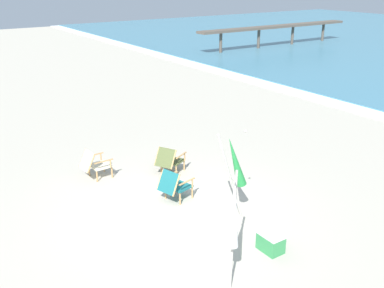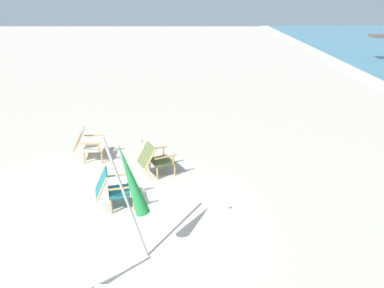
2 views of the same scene
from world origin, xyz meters
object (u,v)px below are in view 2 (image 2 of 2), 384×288
at_px(beach_chair_far_center, 112,188).
at_px(umbrella_furled_green, 131,181).
at_px(beach_chair_back_right, 87,144).
at_px(beach_chair_front_left, 155,158).

distance_m(beach_chair_far_center, umbrella_furled_green, 1.81).
bearing_deg(beach_chair_far_center, beach_chair_back_right, -154.68).
relative_size(beach_chair_back_right, beach_chair_far_center, 0.93).
xyz_separation_m(beach_chair_back_right, beach_chair_far_center, (2.24, 1.06, 0.00)).
bearing_deg(beach_chair_back_right, beach_chair_far_center, 25.32).
relative_size(beach_chair_far_center, umbrella_furled_green, 0.42).
distance_m(beach_chair_front_left, umbrella_furled_green, 2.95).
relative_size(beach_chair_back_right, beach_chair_front_left, 0.84).
distance_m(beach_chair_back_right, beach_chair_front_left, 1.97).
bearing_deg(umbrella_furled_green, beach_chair_far_center, -156.11).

